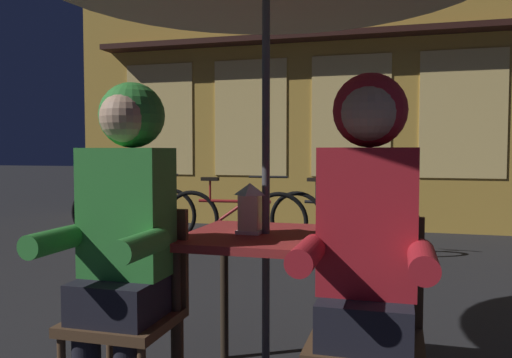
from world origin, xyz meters
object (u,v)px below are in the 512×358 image
object	(u,v)px
chair_right	(367,322)
bicycle_third	(341,221)
chair_left	(132,302)
cafe_table	(266,255)
lantern	(250,207)
person_right_hooded	(367,228)
bicycle_nearest	(132,212)
bicycle_second	(234,219)
person_left_hooded	(124,218)

from	to	relation	value
chair_right	bicycle_third	xyz separation A→B (m)	(-0.51, 3.78, -0.14)
chair_left	bicycle_third	size ratio (longest dim) A/B	0.52
cafe_table	lantern	bearing A→B (deg)	-169.34
cafe_table	person_right_hooded	xyz separation A→B (m)	(0.48, -0.43, 0.21)
cafe_table	bicycle_third	distance (m)	3.42
bicycle_nearest	bicycle_second	xyz separation A→B (m)	(1.41, -0.21, 0.00)
chair_left	person_right_hooded	size ratio (longest dim) A/B	0.62
bicycle_second	bicycle_third	distance (m)	1.20
person_left_hooded	person_right_hooded	bearing A→B (deg)	0.00
person_right_hooded	bicycle_nearest	world-z (taller)	person_right_hooded
lantern	bicycle_third	size ratio (longest dim) A/B	0.14
person_right_hooded	chair_right	bearing A→B (deg)	90.00
chair_left	bicycle_nearest	world-z (taller)	chair_left
chair_right	bicycle_third	world-z (taller)	chair_right
cafe_table	bicycle_third	xyz separation A→B (m)	(-0.03, 3.41, -0.29)
person_left_hooded	bicycle_third	world-z (taller)	person_left_hooded
cafe_table	person_left_hooded	size ratio (longest dim) A/B	0.53
person_left_hooded	person_right_hooded	size ratio (longest dim) A/B	1.00
bicycle_nearest	cafe_table	bearing A→B (deg)	-52.98
lantern	chair_left	world-z (taller)	lantern
chair_left	bicycle_second	xyz separation A→B (m)	(-0.74, 3.65, -0.14)
person_right_hooded	bicycle_second	size ratio (longest dim) A/B	0.83
chair_right	bicycle_second	size ratio (longest dim) A/B	0.52
chair_left	bicycle_third	distance (m)	3.81
person_right_hooded	bicycle_third	xyz separation A→B (m)	(-0.51, 3.84, -0.50)
person_left_hooded	bicycle_nearest	size ratio (longest dim) A/B	0.83
lantern	bicycle_third	distance (m)	3.46
chair_right	person_left_hooded	bearing A→B (deg)	-176.61
lantern	chair_left	bearing A→B (deg)	-138.95
chair_left	bicycle_second	distance (m)	3.73
person_left_hooded	bicycle_second	bearing A→B (deg)	101.33
lantern	bicycle_second	world-z (taller)	lantern
person_right_hooded	bicycle_second	xyz separation A→B (m)	(-1.70, 3.71, -0.50)
bicycle_second	bicycle_third	bearing A→B (deg)	6.14
cafe_table	person_right_hooded	world-z (taller)	person_right_hooded
lantern	cafe_table	bearing A→B (deg)	10.66
cafe_table	bicycle_second	distance (m)	3.51
chair_left	person_left_hooded	distance (m)	0.36
lantern	chair_left	xyz separation A→B (m)	(-0.41, -0.36, -0.37)
person_left_hooded	bicycle_second	distance (m)	3.81
chair_right	person_right_hooded	world-z (taller)	person_right_hooded
cafe_table	person_left_hooded	world-z (taller)	person_left_hooded
lantern	bicycle_second	xyz separation A→B (m)	(-1.15, 3.30, -0.51)
chair_left	chair_right	bearing A→B (deg)	0.00
lantern	person_right_hooded	distance (m)	0.69
bicycle_second	bicycle_third	size ratio (longest dim) A/B	1.00
cafe_table	person_right_hooded	distance (m)	0.67
bicycle_second	chair_right	bearing A→B (deg)	-64.99
bicycle_nearest	bicycle_third	distance (m)	2.60
person_right_hooded	bicycle_nearest	bearing A→B (deg)	128.47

